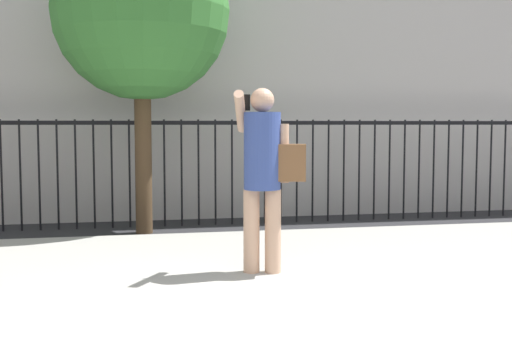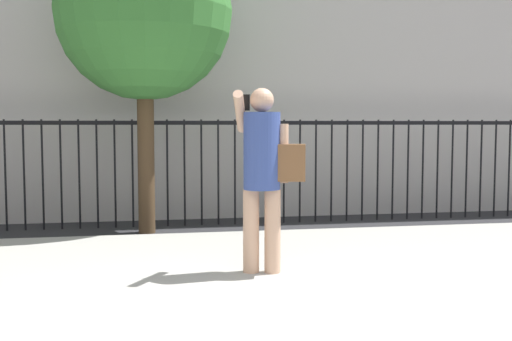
% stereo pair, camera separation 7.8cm
% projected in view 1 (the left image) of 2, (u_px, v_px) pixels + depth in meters
% --- Properties ---
extents(sidewalk, '(28.00, 4.40, 0.15)m').
position_uv_depth(sidewalk, '(253.00, 280.00, 5.81)').
color(sidewalk, '#9E9B93').
rests_on(sidewalk, ground).
extents(iron_fence, '(12.03, 0.04, 1.60)m').
position_uv_depth(iron_fence, '(207.00, 158.00, 9.36)').
color(iron_fence, black).
rests_on(iron_fence, ground).
extents(pedestrian_on_phone, '(0.70, 0.51, 1.71)m').
position_uv_depth(pedestrian_on_phone, '(265.00, 166.00, 5.72)').
color(pedestrian_on_phone, tan).
rests_on(pedestrian_on_phone, sidewalk).
extents(street_tree_near, '(2.44, 2.44, 4.29)m').
position_uv_depth(street_tree_near, '(141.00, 12.00, 8.50)').
color(street_tree_near, '#4C3823').
rests_on(street_tree_near, ground).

